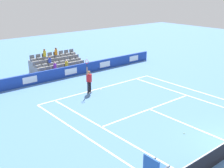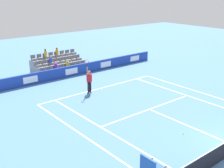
% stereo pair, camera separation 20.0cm
% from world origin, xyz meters
% --- Properties ---
extents(line_baseline, '(10.97, 0.10, 0.01)m').
position_xyz_m(line_baseline, '(0.00, -11.89, 0.00)').
color(line_baseline, white).
rests_on(line_baseline, ground).
extents(line_service, '(8.23, 0.10, 0.01)m').
position_xyz_m(line_service, '(0.00, -6.40, 0.00)').
color(line_service, white).
rests_on(line_service, ground).
extents(line_centre_service, '(0.10, 6.40, 0.01)m').
position_xyz_m(line_centre_service, '(0.00, -3.20, 0.00)').
color(line_centre_service, white).
rests_on(line_centre_service, ground).
extents(line_singles_sideline_left, '(0.10, 11.89, 0.01)m').
position_xyz_m(line_singles_sideline_left, '(4.12, -5.95, 0.00)').
color(line_singles_sideline_left, white).
rests_on(line_singles_sideline_left, ground).
extents(line_singles_sideline_right, '(0.10, 11.89, 0.01)m').
position_xyz_m(line_singles_sideline_right, '(-4.12, -5.95, 0.00)').
color(line_singles_sideline_right, white).
rests_on(line_singles_sideline_right, ground).
extents(line_doubles_sideline_left, '(0.10, 11.89, 0.01)m').
position_xyz_m(line_doubles_sideline_left, '(5.49, -5.95, 0.00)').
color(line_doubles_sideline_left, white).
rests_on(line_doubles_sideline_left, ground).
extents(line_doubles_sideline_right, '(0.10, 11.89, 0.01)m').
position_xyz_m(line_doubles_sideline_right, '(-5.49, -5.95, 0.00)').
color(line_doubles_sideline_right, white).
rests_on(line_doubles_sideline_right, ground).
extents(line_centre_mark, '(0.10, 0.20, 0.01)m').
position_xyz_m(line_centre_mark, '(0.00, -11.79, 0.00)').
color(line_centre_mark, white).
rests_on(line_centre_mark, ground).
extents(sponsor_barrier, '(19.96, 0.22, 0.98)m').
position_xyz_m(sponsor_barrier, '(0.00, -16.33, 0.49)').
color(sponsor_barrier, '#193899').
rests_on(sponsor_barrier, ground).
extents(tennis_player, '(0.54, 0.43, 2.85)m').
position_xyz_m(tennis_player, '(1.25, -11.60, 0.99)').
color(tennis_player, black).
rests_on(tennis_player, ground).
extents(stadium_stand, '(4.96, 2.85, 2.20)m').
position_xyz_m(stadium_stand, '(0.01, -18.64, 0.55)').
color(stadium_stand, gray).
rests_on(stadium_stand, ground).
extents(loose_tennis_ball, '(0.07, 0.07, 0.07)m').
position_xyz_m(loose_tennis_ball, '(1.05, -2.79, 0.03)').
color(loose_tennis_ball, '#D1E533').
rests_on(loose_tennis_ball, ground).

